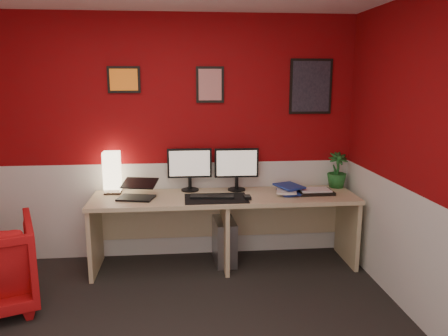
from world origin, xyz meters
TOP-DOWN VIEW (x-y plane):
  - wall_back at (0.00, 1.75)m, footprint 4.00×0.01m
  - wall_front at (0.00, -1.75)m, footprint 4.00×0.01m
  - wall_right at (2.00, 0.00)m, footprint 0.01×3.50m
  - wainscot_back at (0.00, 1.75)m, footprint 4.00×0.01m
  - wainscot_right at (2.00, 0.00)m, footprint 0.01×3.50m
  - desk at (0.63, 1.41)m, footprint 2.60×0.65m
  - shoji_lamp at (-0.48, 1.62)m, footprint 0.16×0.16m
  - laptop at (-0.23, 1.37)m, footprint 0.37×0.30m
  - monitor_left at (0.29, 1.64)m, footprint 0.45×0.06m
  - monitor_right at (0.77, 1.61)m, footprint 0.45×0.06m
  - desk_mat at (0.53, 1.30)m, footprint 0.60×0.38m
  - keyboard at (0.50, 1.34)m, footprint 0.43×0.19m
  - mouse at (0.83, 1.25)m, footprint 0.06×0.10m
  - book_bottom at (1.18, 1.41)m, footprint 0.23×0.30m
  - book_middle at (1.15, 1.41)m, footprint 0.25×0.30m
  - book_top at (1.18, 1.42)m, footprint 0.31×0.35m
  - zen_tray at (1.54, 1.41)m, footprint 0.35×0.26m
  - potted_plant at (1.84, 1.63)m, footprint 0.21×0.21m
  - pc_tower at (0.63, 1.50)m, footprint 0.23×0.46m
  - art_left at (-0.34, 1.74)m, footprint 0.32×0.02m
  - art_center at (0.51, 1.74)m, footprint 0.28×0.02m
  - art_right at (1.55, 1.74)m, footprint 0.44×0.02m

SIDE VIEW (x-z plane):
  - pc_tower at x=0.63m, z-range 0.00..0.45m
  - desk at x=0.63m, z-range 0.00..0.73m
  - wainscot_back at x=0.00m, z-range 0.00..1.00m
  - wainscot_right at x=2.00m, z-range 0.00..1.00m
  - desk_mat at x=0.53m, z-range 0.73..0.74m
  - book_bottom at x=1.18m, z-range 0.73..0.76m
  - keyboard at x=0.50m, z-range 0.74..0.75m
  - zen_tray at x=1.54m, z-range 0.73..0.76m
  - mouse at x=0.83m, z-range 0.74..0.77m
  - book_middle at x=1.15m, z-range 0.76..0.78m
  - book_top at x=1.18m, z-range 0.78..0.81m
  - laptop at x=-0.23m, z-range 0.73..0.95m
  - potted_plant at x=1.84m, z-range 0.73..1.10m
  - shoji_lamp at x=-0.48m, z-range 0.73..1.13m
  - monitor_left at x=0.29m, z-range 0.73..1.31m
  - monitor_right at x=0.77m, z-range 0.73..1.31m
  - wall_back at x=0.00m, z-range 0.00..2.50m
  - wall_front at x=0.00m, z-range 0.00..2.50m
  - wall_right at x=2.00m, z-range 0.00..2.50m
  - art_right at x=1.55m, z-range 1.50..2.06m
  - art_center at x=0.51m, z-range 1.62..1.98m
  - art_left at x=-0.34m, z-range 1.72..1.98m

